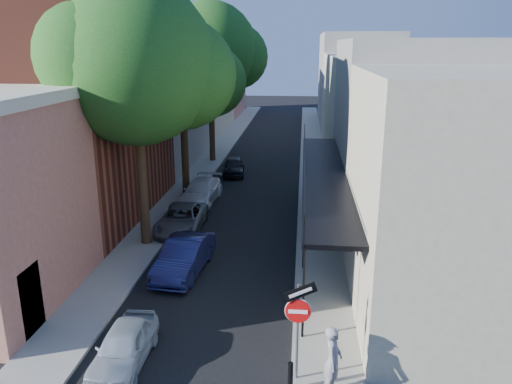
% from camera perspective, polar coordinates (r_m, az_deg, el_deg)
% --- Properties ---
extents(road_surface, '(6.00, 64.00, 0.01)m').
position_cam_1_polar(road_surface, '(41.57, 0.94, 4.33)').
color(road_surface, black).
rests_on(road_surface, ground).
extents(sidewalk_left, '(2.00, 64.00, 0.12)m').
position_cam_1_polar(sidewalk_left, '(42.05, -4.51, 4.50)').
color(sidewalk_left, gray).
rests_on(sidewalk_left, ground).
extents(sidewalk_right, '(2.00, 64.00, 0.12)m').
position_cam_1_polar(sidewalk_right, '(41.45, 6.48, 4.27)').
color(sidewalk_right, gray).
rests_on(sidewalk_right, ground).
extents(buildings_left, '(10.10, 59.10, 12.00)m').
position_cam_1_polar(buildings_left, '(41.39, -12.35, 10.82)').
color(buildings_left, tan).
rests_on(buildings_left, ground).
extents(buildings_right, '(9.80, 55.00, 10.00)m').
position_cam_1_polar(buildings_right, '(40.66, 13.85, 9.90)').
color(buildings_right, beige).
rests_on(buildings_right, ground).
extents(sign_post, '(0.89, 0.17, 2.99)m').
position_cam_1_polar(sign_post, '(13.30, 4.85, -13.82)').
color(sign_post, '#595B60').
rests_on(sign_post, ground).
extents(bollard, '(0.14, 0.14, 0.80)m').
position_cam_1_polar(bollard, '(13.74, 3.96, -20.27)').
color(bollard, black).
rests_on(bollard, sidewalk_right).
extents(oak_near, '(7.48, 6.80, 11.42)m').
position_cam_1_polar(oak_near, '(21.80, -12.36, 13.84)').
color(oak_near, black).
rests_on(oak_near, ground).
extents(oak_mid, '(6.60, 6.00, 10.20)m').
position_cam_1_polar(oak_mid, '(29.54, -7.65, 13.06)').
color(oak_mid, black).
rests_on(oak_mid, ground).
extents(oak_far, '(7.70, 7.00, 11.90)m').
position_cam_1_polar(oak_far, '(38.35, -4.53, 15.69)').
color(oak_far, black).
rests_on(oak_far, ground).
extents(parked_car_a, '(1.35, 3.31, 1.13)m').
position_cam_1_polar(parked_car_a, '(15.20, -14.86, -16.66)').
color(parked_car_a, '#AFBAC2').
rests_on(parked_car_a, ground).
extents(parked_car_b, '(1.84, 4.29, 1.38)m').
position_cam_1_polar(parked_car_b, '(20.10, -8.21, -7.32)').
color(parked_car_b, '#171A48').
rests_on(parked_car_b, ground).
extents(parked_car_c, '(2.06, 4.38, 1.21)m').
position_cam_1_polar(parked_car_c, '(24.52, -8.48, -3.09)').
color(parked_car_c, slate).
rests_on(parked_car_c, ground).
extents(parked_car_d, '(2.09, 4.53, 1.28)m').
position_cam_1_polar(parked_car_d, '(28.86, -6.31, 0.07)').
color(parked_car_d, white).
rests_on(parked_car_d, ground).
extents(parked_car_e, '(1.80, 3.71, 1.22)m').
position_cam_1_polar(parked_car_e, '(34.83, -2.57, 2.95)').
color(parked_car_e, black).
rests_on(parked_car_e, ground).
extents(pedestrian, '(0.56, 0.76, 1.88)m').
position_cam_1_polar(pedestrian, '(13.46, 8.78, -18.50)').
color(pedestrian, gray).
rests_on(pedestrian, sidewalk_right).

